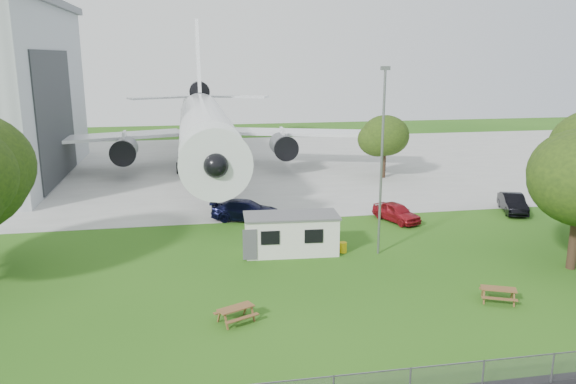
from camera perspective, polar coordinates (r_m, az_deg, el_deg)
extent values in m
plane|color=#39701B|center=(30.41, -1.91, -11.10)|extent=(160.00, 160.00, 0.00)
cube|color=#B7B7B2|center=(66.67, -6.69, 2.59)|extent=(120.00, 46.00, 0.03)
cube|color=#2D3033|center=(62.00, -22.48, 7.11)|extent=(0.16, 16.00, 12.96)
cylinder|color=white|center=(61.83, -8.43, 6.44)|extent=(5.40, 34.00, 5.40)
cone|color=white|center=(43.06, -7.53, 3.34)|extent=(5.40, 5.50, 5.40)
cone|color=white|center=(82.63, -8.98, 8.77)|extent=(4.86, 9.00, 4.86)
cube|color=white|center=(65.98, -19.45, 5.21)|extent=(21.36, 10.77, 0.36)
cube|color=white|center=(66.71, 2.35, 6.06)|extent=(21.36, 10.77, 0.36)
cube|color=white|center=(82.36, -9.13, 12.73)|extent=(0.46, 9.96, 12.17)
cylinder|color=#515459|center=(61.95, -16.25, 4.09)|extent=(2.50, 4.20, 2.50)
cylinder|color=#515459|center=(62.48, -0.51, 4.72)|extent=(2.50, 4.20, 2.50)
cylinder|color=#515459|center=(81.50, -9.02, 10.12)|extent=(2.60, 4.50, 2.60)
cylinder|color=black|center=(47.30, -7.60, -0.56)|extent=(0.36, 0.36, 2.40)
cylinder|color=black|center=(63.39, -10.88, 2.95)|extent=(0.44, 0.44, 2.40)
cylinder|color=black|center=(63.56, -5.82, 3.15)|extent=(0.44, 0.44, 2.40)
cube|color=silver|center=(37.13, 0.32, -4.34)|extent=(6.13, 2.84, 2.50)
cube|color=#59595B|center=(36.75, 0.32, -2.40)|extent=(6.34, 3.05, 0.12)
cylinder|color=gold|center=(37.61, 5.61, -5.62)|extent=(0.50, 0.50, 0.70)
cylinder|color=slate|center=(36.29, 9.49, 2.79)|extent=(0.16, 0.16, 12.00)
cylinder|color=#382619|center=(38.48, 27.00, -4.70)|extent=(0.56, 0.56, 3.18)
cylinder|color=#382619|center=(60.82, 9.63, 2.59)|extent=(0.56, 0.56, 2.47)
sphere|color=#395613|center=(60.32, 9.74, 5.40)|extent=(5.51, 5.51, 5.51)
imported|color=maroon|center=(44.98, 10.95, -2.05)|extent=(3.21, 4.65, 1.47)
imported|color=black|center=(50.31, 21.86, -1.09)|extent=(3.03, 4.94, 1.54)
imported|color=black|center=(44.63, -4.27, -1.87)|extent=(5.93, 3.66, 1.60)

